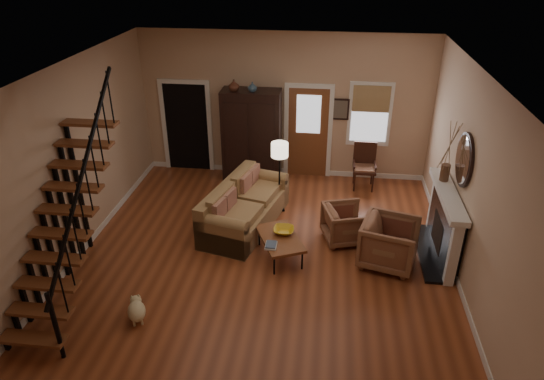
# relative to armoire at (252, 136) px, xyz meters

# --- Properties ---
(room) EXTENTS (7.00, 7.33, 3.30)m
(room) POSITION_rel_armoire_xyz_m (0.29, -1.39, 0.46)
(room) COLOR brown
(room) RESTS_ON ground
(staircase) EXTENTS (0.94, 2.80, 3.20)m
(staircase) POSITION_rel_armoire_xyz_m (-2.08, -4.45, 0.55)
(staircase) COLOR brown
(staircase) RESTS_ON ground
(fireplace) EXTENTS (0.33, 1.95, 2.30)m
(fireplace) POSITION_rel_armoire_xyz_m (3.83, -2.65, -0.31)
(fireplace) COLOR black
(fireplace) RESTS_ON ground
(armoire) EXTENTS (1.30, 0.60, 2.10)m
(armoire) POSITION_rel_armoire_xyz_m (0.00, 0.00, 0.00)
(armoire) COLOR black
(armoire) RESTS_ON ground
(vase_a) EXTENTS (0.24, 0.24, 0.25)m
(vase_a) POSITION_rel_armoire_xyz_m (-0.35, -0.10, 1.17)
(vase_a) COLOR #4C2619
(vase_a) RESTS_ON armoire
(vase_b) EXTENTS (0.20, 0.20, 0.21)m
(vase_b) POSITION_rel_armoire_xyz_m (0.05, -0.10, 1.16)
(vase_b) COLOR #334C60
(vase_b) RESTS_ON armoire
(sofa) EXTENTS (1.52, 2.45, 0.85)m
(sofa) POSITION_rel_armoire_xyz_m (0.20, -2.11, -0.62)
(sofa) COLOR olive
(sofa) RESTS_ON ground
(coffee_table) EXTENTS (1.00, 1.22, 0.41)m
(coffee_table) POSITION_rel_armoire_xyz_m (0.98, -3.08, -0.85)
(coffee_table) COLOR brown
(coffee_table) RESTS_ON ground
(bowl) EXTENTS (0.36, 0.36, 0.09)m
(bowl) POSITION_rel_armoire_xyz_m (1.03, -2.93, -0.60)
(bowl) COLOR gold
(bowl) RESTS_ON coffee_table
(books) EXTENTS (0.19, 0.27, 0.05)m
(books) POSITION_rel_armoire_xyz_m (0.86, -3.38, -0.62)
(books) COLOR beige
(books) RESTS_ON coffee_table
(armchair_left) EXTENTS (1.13, 1.11, 0.84)m
(armchair_left) POSITION_rel_armoire_xyz_m (2.85, -3.05, -0.63)
(armchair_left) COLOR brown
(armchair_left) RESTS_ON ground
(armchair_right) EXTENTS (0.94, 0.93, 0.69)m
(armchair_right) POSITION_rel_armoire_xyz_m (2.12, -2.40, -0.70)
(armchair_right) COLOR brown
(armchair_right) RESTS_ON ground
(floor_lamp) EXTENTS (0.40, 0.40, 1.48)m
(floor_lamp) POSITION_rel_armoire_xyz_m (0.78, -1.41, -0.31)
(floor_lamp) COLOR black
(floor_lamp) RESTS_ON ground
(side_chair) EXTENTS (0.54, 0.54, 1.02)m
(side_chair) POSITION_rel_armoire_xyz_m (2.55, -0.20, -0.54)
(side_chair) COLOR #3A1C12
(side_chair) RESTS_ON ground
(dog) EXTENTS (0.41, 0.51, 0.32)m
(dog) POSITION_rel_armoire_xyz_m (-0.93, -4.95, -0.89)
(dog) COLOR beige
(dog) RESTS_ON ground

